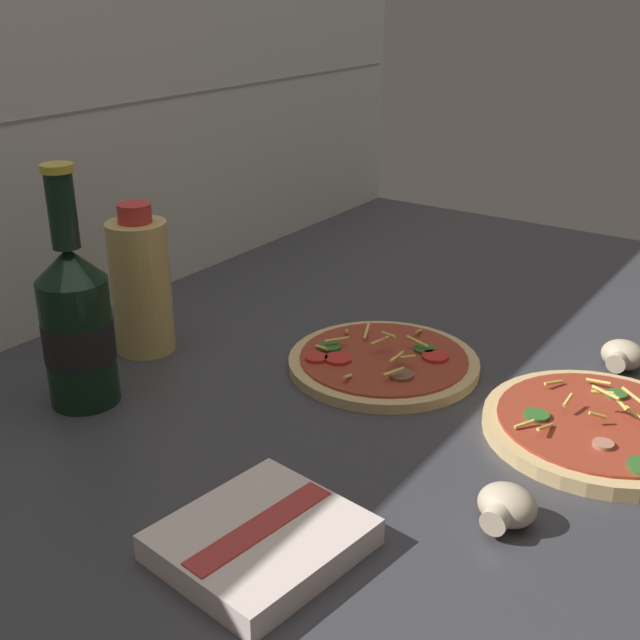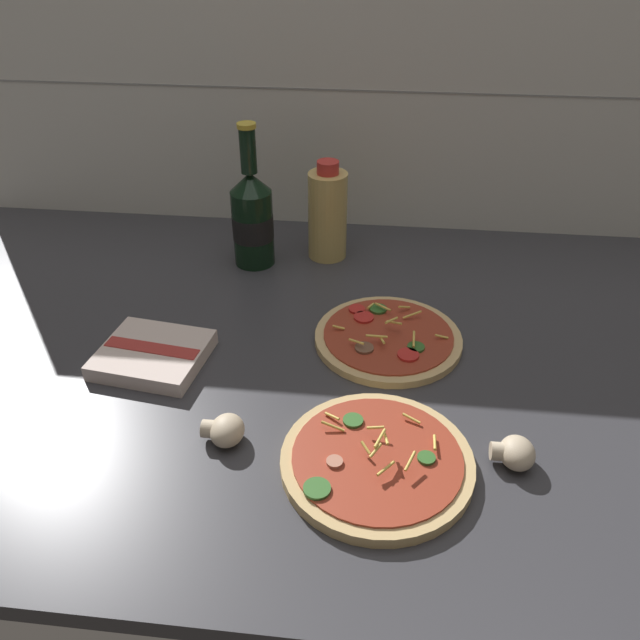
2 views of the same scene
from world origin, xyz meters
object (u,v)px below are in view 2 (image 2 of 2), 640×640
Objects in this scene: pizza_near at (377,461)px; dish_towel at (153,355)px; beer_bottle at (252,217)px; mushroom_left at (225,430)px; mushroom_right at (515,453)px; pizza_far at (388,338)px; oil_bottle at (328,214)px.

dish_towel is at bearing 153.04° from pizza_near.
beer_bottle is 4.87× the size of mushroom_left.
dish_towel is at bearing 163.59° from mushroom_right.
dish_towel is at bearing -165.78° from pizza_far.
pizza_near reaches higher than dish_towel.
pizza_far is (0.84, 25.99, -0.14)cm from pizza_near.
pizza_far reaches higher than mushroom_right.
oil_bottle is (-11.40, 53.32, 7.73)cm from pizza_near.
oil_bottle reaches higher than pizza_far.
mushroom_right reaches higher than dish_towel.
pizza_near is 0.89× the size of beer_bottle.
oil_bottle is 43.16cm from dish_towel.
mushroom_left is 20.91cm from dish_towel.
oil_bottle is 52.12cm from mushroom_left.
pizza_far is at bearing 14.22° from dish_towel.
pizza_far is at bearing 88.14° from pizza_near.
pizza_far is 4.28× the size of mushroom_right.
beer_bottle reaches higher than mushroom_right.
mushroom_right is at bearing 0.17° from mushroom_left.
pizza_far is at bearing -65.87° from oil_bottle.
mushroom_left is 35.86cm from mushroom_right.
beer_bottle is 47.74cm from mushroom_left.
pizza_near is 1.03× the size of pizza_far.
pizza_near is at bearing -6.65° from mushroom_left.
mushroom_left is at bearing -179.83° from mushroom_right.
mushroom_left reaches higher than dish_towel.
pizza_near is at bearing -91.86° from pizza_far.
pizza_far is at bearing -42.04° from beer_bottle.
mushroom_left is (5.51, -46.83, -7.49)cm from beer_bottle.
mushroom_right is (28.01, -50.97, -6.85)cm from oil_bottle.
pizza_near is 55.07cm from oil_bottle.
pizza_near is 37.96cm from dish_towel.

